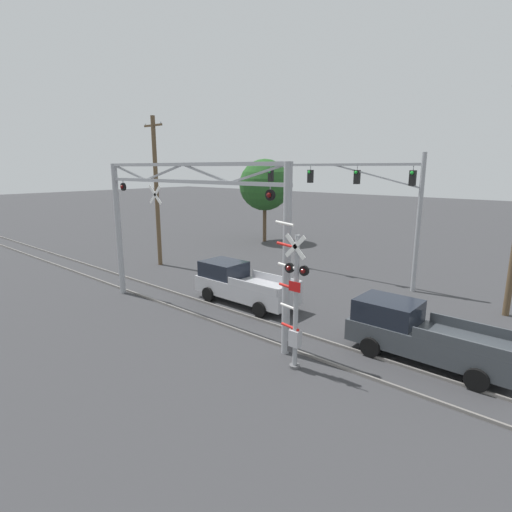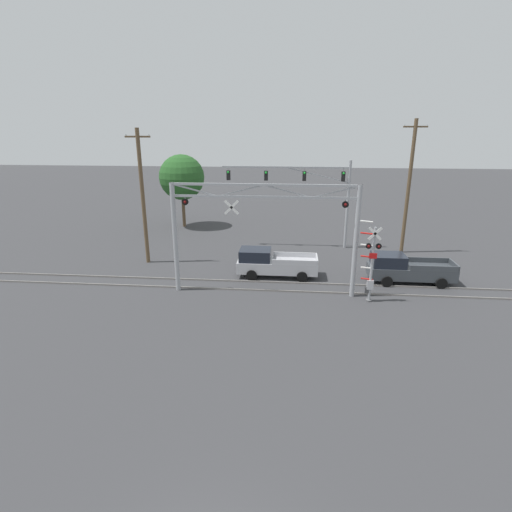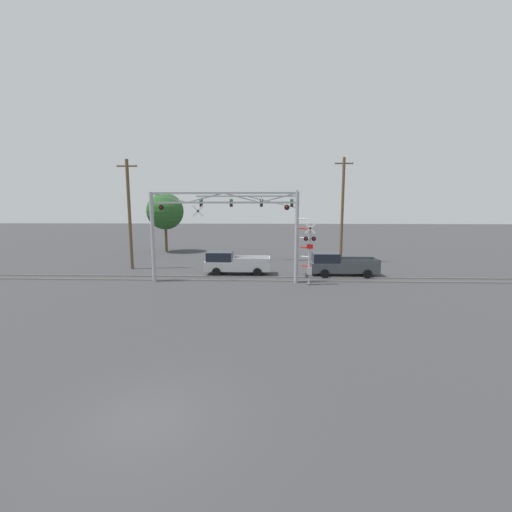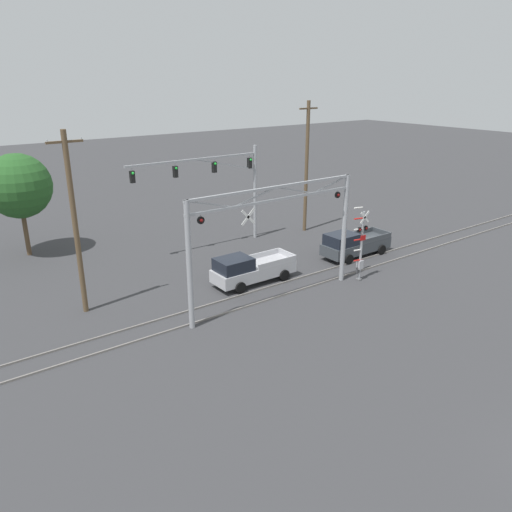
# 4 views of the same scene
# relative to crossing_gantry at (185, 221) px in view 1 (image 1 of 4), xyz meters

# --- Properties ---
(rail_track_near) EXTENTS (80.00, 0.08, 0.10)m
(rail_track_near) POSITION_rel_crossing_gantry_xyz_m (0.01, 0.28, -4.26)
(rail_track_near) COLOR gray
(rail_track_near) RESTS_ON ground_plane
(rail_track_far) EXTENTS (80.00, 0.08, 0.10)m
(rail_track_far) POSITION_rel_crossing_gantry_xyz_m (0.01, 1.72, -4.26)
(rail_track_far) COLOR gray
(rail_track_far) RESTS_ON ground_plane
(crossing_gantry) EXTENTS (11.05, 0.30, 6.72)m
(crossing_gantry) POSITION_rel_crossing_gantry_xyz_m (0.00, 0.00, 0.00)
(crossing_gantry) COLOR #9EA0A5
(crossing_gantry) RESTS_ON ground_plane
(crossing_signal_mast) EXTENTS (1.29, 0.35, 4.87)m
(crossing_signal_mast) POSITION_rel_crossing_gantry_xyz_m (6.24, -0.68, -2.19)
(crossing_signal_mast) COLOR #9EA0A5
(crossing_signal_mast) RESTS_ON ground_plane
(traffic_signal_span) EXTENTS (10.51, 0.39, 7.29)m
(traffic_signal_span) POSITION_rel_crossing_gantry_xyz_m (3.45, 10.40, 0.78)
(traffic_signal_span) COLOR #9EA0A5
(traffic_signal_span) RESTS_ON ground_plane
(pickup_truck_lead) EXTENTS (5.42, 2.10, 1.90)m
(pickup_truck_lead) POSITION_rel_crossing_gantry_xyz_m (0.40, 3.01, -3.39)
(pickup_truck_lead) COLOR #B7B7BC
(pickup_truck_lead) RESTS_ON ground_plane
(pickup_truck_following) EXTENTS (5.43, 2.10, 1.90)m
(pickup_truck_following) POSITION_rel_crossing_gantry_xyz_m (9.18, 2.65, -3.39)
(pickup_truck_following) COLOR #3D4247
(pickup_truck_following) RESTS_ON ground_plane
(utility_pole_left) EXTENTS (1.80, 0.28, 9.77)m
(utility_pole_left) POSITION_rel_crossing_gantry_xyz_m (-9.16, 5.13, 0.72)
(utility_pole_left) COLOR brown
(utility_pole_left) RESTS_ON ground_plane
(background_tree_beyond_span) EXTENTS (4.49, 4.49, 7.29)m
(background_tree_beyond_span) POSITION_rel_crossing_gantry_xyz_m (-9.44, 16.71, 0.72)
(background_tree_beyond_span) COLOR brown
(background_tree_beyond_span) RESTS_ON ground_plane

